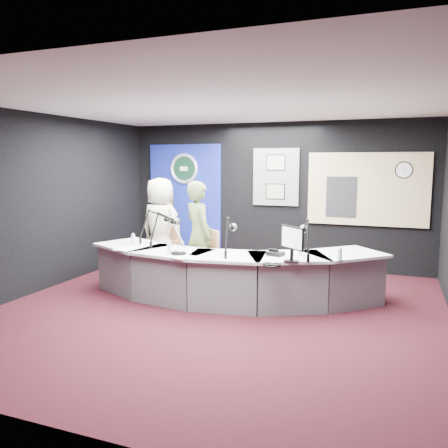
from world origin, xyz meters
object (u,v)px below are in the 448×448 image
at_px(armchair_left, 161,249).
at_px(person_woman, 199,236).
at_px(armchair_right, 199,257).
at_px(broadcast_desk, 227,275).
at_px(person_man, 161,227).

height_order(armchair_left, person_woman, person_woman).
distance_m(armchair_right, person_woman, 0.35).
bearing_deg(broadcast_desk, person_woman, 150.05).
xyz_separation_m(broadcast_desk, person_woman, (-0.62, 0.36, 0.50)).
distance_m(broadcast_desk, person_woman, 0.88).
bearing_deg(armchair_left, broadcast_desk, -6.53).
bearing_deg(armchair_right, person_woman, 0.00).
height_order(broadcast_desk, armchair_right, armchair_right).
bearing_deg(armchair_right, broadcast_desk, 6.39).
bearing_deg(armchair_right, armchair_left, -173.38).
xyz_separation_m(armchair_left, person_woman, (1.00, -0.57, 0.39)).
height_order(person_man, person_woman, person_man).
relative_size(armchair_left, person_woman, 0.56).
bearing_deg(person_woman, armchair_right, -0.00).
xyz_separation_m(person_man, person_woman, (1.00, -0.57, -0.01)).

